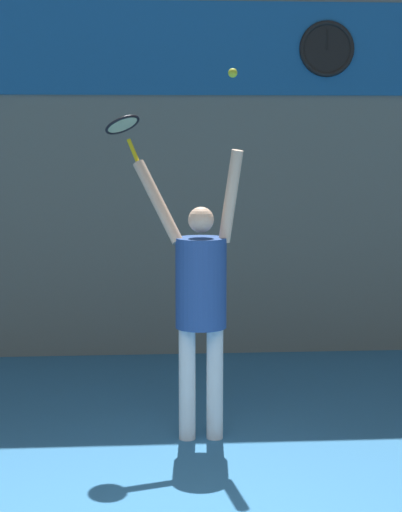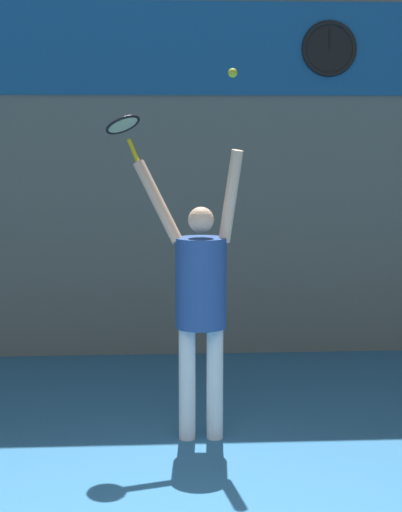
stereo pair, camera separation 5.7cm
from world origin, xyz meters
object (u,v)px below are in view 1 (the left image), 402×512
(scoreboard_clock, at_px, (327,49))
(tennis_racket, at_px, (123,127))
(tennis_player, at_px, (200,293))
(tennis_ball, at_px, (233,73))

(scoreboard_clock, distance_m, tennis_racket, 3.28)
(tennis_player, distance_m, tennis_racket, 1.43)
(tennis_ball, bearing_deg, tennis_racket, 152.29)
(scoreboard_clock, height_order, tennis_racket, scoreboard_clock)
(tennis_racket, bearing_deg, scoreboard_clock, 48.70)
(tennis_racket, xyz_separation_m, tennis_ball, (0.81, -0.43, 0.39))
(tennis_player, bearing_deg, tennis_ball, -18.49)
(tennis_player, bearing_deg, scoreboard_clock, 60.96)
(scoreboard_clock, bearing_deg, tennis_ball, -114.57)
(scoreboard_clock, xyz_separation_m, tennis_player, (-1.52, -2.74, -2.08))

